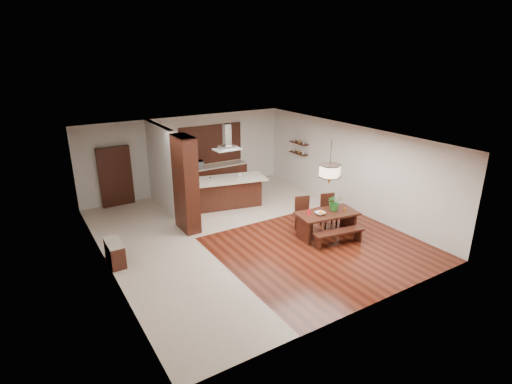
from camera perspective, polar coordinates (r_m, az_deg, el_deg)
room_shell at (r=11.32m, az=-1.29°, el=3.60°), size 9.00×9.04×2.92m
tile_hallway at (r=11.07m, az=-13.70°, el=-8.91°), size 2.50×9.00×0.01m
tile_kitchen at (r=14.62m, az=-2.01°, el=-1.15°), size 5.50×4.00×0.01m
soffit_band at (r=11.13m, az=-1.32°, el=7.68°), size 8.00×9.00×0.02m
partition_pier at (r=11.95m, az=-10.01°, el=1.10°), size 0.45×1.00×2.90m
partition_stub at (r=13.85m, az=-13.33°, el=3.43°), size 0.18×2.40×2.90m
hallway_console at (r=10.88m, az=-19.51°, el=-8.20°), size 0.37×0.88×0.63m
hallway_doorway at (r=14.66m, az=-19.42°, el=2.09°), size 1.10×0.20×2.10m
rear_counter at (r=15.78m, az=-5.91°, el=2.15°), size 2.60×0.62×0.95m
kitchen_window at (r=15.68m, az=-6.49°, el=6.83°), size 2.60×0.08×1.50m
shelf_lower at (r=15.69m, az=6.10°, el=5.54°), size 0.26×0.90×0.04m
shelf_upper at (r=15.60m, az=6.15°, el=6.96°), size 0.26×0.90×0.04m
dining_table at (r=11.85m, az=10.07°, el=-3.77°), size 1.88×1.14×0.74m
dining_bench at (r=11.51m, az=11.70°, el=-6.43°), size 1.54×0.58×0.42m
dining_chair_left at (r=12.06m, az=6.91°, el=-3.27°), size 0.58×0.58×1.05m
dining_chair_right at (r=12.51m, az=10.43°, el=-2.68°), size 0.57×0.57×1.02m
pendant_lantern at (r=11.29m, az=10.58°, el=4.19°), size 0.64×0.64×1.31m
foliage_plant at (r=11.89m, az=11.18°, el=-1.46°), size 0.55×0.52×0.49m
fruit_bowl at (r=11.59m, az=9.15°, el=-3.02°), size 0.31×0.31×0.07m
napkin_cone at (r=11.55m, az=7.59°, el=-2.65°), size 0.18×0.18×0.21m
gold_ornament at (r=11.94m, az=12.55°, el=-2.48°), size 0.08×0.08×0.10m
kitchen_island at (r=13.92m, az=-3.96°, el=0.03°), size 2.68×1.59×1.03m
range_hood at (r=13.40m, az=-4.16°, el=7.85°), size 0.90×0.55×0.87m
island_cup at (r=13.86m, az=-2.35°, el=2.40°), size 0.17×0.17×0.11m
microwave at (r=15.30m, az=-8.54°, el=3.88°), size 0.57×0.44×0.29m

